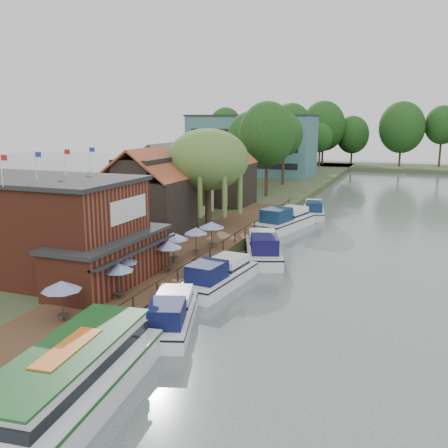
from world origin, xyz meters
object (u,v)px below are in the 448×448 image
(umbrella_0, at_px, (62,301))
(tour_boat, at_px, (61,387))
(umbrella_2, at_px, (122,272))
(cruiser_0, at_px, (171,310))
(umbrella_6, at_px, (212,235))
(cruiser_2, at_px, (263,245))
(cruiser_4, at_px, (314,208))
(swan, at_px, (68,385))
(pub, at_px, (55,228))
(umbrella_3, at_px, (169,256))
(hotel_block, at_px, (252,145))
(umbrella_4, at_px, (174,247))
(umbrella_1, at_px, (118,281))
(cottage_a, at_px, (147,192))
(willow, at_px, (208,178))
(cottage_c, at_px, (224,173))
(cruiser_1, at_px, (219,272))
(cottage_b, at_px, (167,179))
(cruiser_3, at_px, (285,217))
(umbrella_5, at_px, (196,241))

(umbrella_0, bearing_deg, tour_boat, -52.20)
(umbrella_2, height_order, cruiser_0, umbrella_2)
(umbrella_0, bearing_deg, umbrella_2, 88.27)
(umbrella_6, height_order, cruiser_2, umbrella_6)
(cruiser_4, bearing_deg, swan, -104.77)
(pub, height_order, umbrella_3, pub)
(hotel_block, xyz_separation_m, umbrella_6, (15.43, -59.57, -4.86))
(umbrella_0, distance_m, umbrella_4, 13.10)
(umbrella_6, bearing_deg, umbrella_4, -102.92)
(umbrella_0, distance_m, umbrella_1, 4.34)
(cottage_a, height_order, umbrella_2, cottage_a)
(umbrella_1, bearing_deg, cottage_a, 113.90)
(willow, height_order, cruiser_2, willow)
(umbrella_2, height_order, cruiser_2, umbrella_2)
(pub, height_order, cruiser_2, pub)
(cottage_c, bearing_deg, umbrella_3, -76.78)
(umbrella_4, relative_size, cruiser_1, 0.25)
(cottage_c, bearing_deg, swan, -78.14)
(umbrella_3, distance_m, cruiser_1, 3.94)
(willow, xyz_separation_m, umbrella_0, (2.35, -26.81, -3.93))
(cruiser_2, bearing_deg, cottage_b, 123.85)
(cottage_b, xyz_separation_m, cruiser_4, (15.98, 10.15, -4.16))
(umbrella_1, relative_size, umbrella_4, 0.97)
(willow, bearing_deg, cottage_b, 146.31)
(umbrella_0, xyz_separation_m, umbrella_3, (1.26, 10.53, 0.00))
(hotel_block, bearing_deg, umbrella_4, -77.58)
(cruiser_3, relative_size, swan, 24.75)
(cottage_b, distance_m, cruiser_1, 25.35)
(cottage_b, height_order, cruiser_2, cottage_b)
(cruiser_0, bearing_deg, cruiser_3, 72.56)
(cottage_b, relative_size, umbrella_2, 4.04)
(cruiser_1, bearing_deg, willow, 121.73)
(umbrella_1, bearing_deg, swan, -72.59)
(umbrella_4, distance_m, cruiser_1, 4.86)
(cottage_b, distance_m, cruiser_0, 32.05)
(umbrella_4, height_order, cruiser_0, umbrella_4)
(hotel_block, bearing_deg, umbrella_2, -78.96)
(umbrella_5, height_order, cruiser_0, umbrella_5)
(cruiser_3, bearing_deg, umbrella_6, -87.53)
(cruiser_2, distance_m, cruiser_3, 12.85)
(pub, bearing_deg, umbrella_5, 51.01)
(umbrella_3, xyz_separation_m, cruiser_1, (3.62, 1.06, -1.13))
(willow, bearing_deg, cottage_c, 104.04)
(cottage_a, xyz_separation_m, umbrella_2, (7.03, -15.92, -2.96))
(willow, height_order, tour_boat, willow)
(cottage_b, xyz_separation_m, umbrella_0, (9.85, -31.81, -2.96))
(umbrella_2, bearing_deg, umbrella_3, 76.86)
(pub, xyz_separation_m, cruiser_0, (10.77, -3.13, -3.58))
(umbrella_2, distance_m, cruiser_3, 27.54)
(hotel_block, distance_m, umbrella_2, 73.44)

